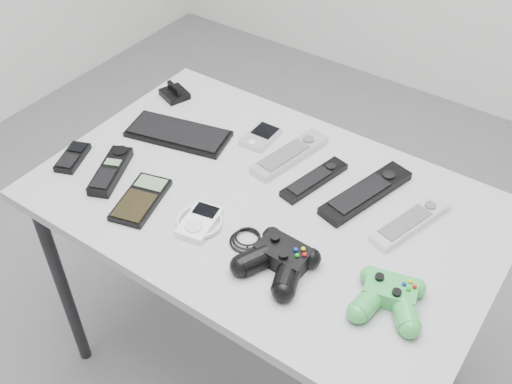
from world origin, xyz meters
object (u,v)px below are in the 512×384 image
Objects in this scene: remote_silver_a at (290,154)px; cordless_handset at (111,171)px; calculator at (141,199)px; desk at (267,217)px; mobile_phone at (73,157)px; controller_black at (279,258)px; pda_keyboard at (178,133)px; pda at (261,136)px; controller_green at (389,296)px; mp3_player at (200,221)px; remote_silver_b at (411,221)px; remote_black_a at (314,179)px; remote_black_b at (366,192)px.

remote_silver_a is 0.45m from cordless_handset.
cordless_handset reaches higher than calculator.
mobile_phone is (-0.48, -0.16, 0.07)m from desk.
remote_silver_a reaches higher than mobile_phone.
desk is at bearing 133.48° from controller_black.
mobile_phone reaches higher than pda_keyboard.
pda is 0.47× the size of remote_silver_a.
calculator is at bearing -109.20° from remote_silver_a.
mobile_phone is 0.74× the size of controller_green.
mobile_phone is 0.68× the size of calculator.
mp3_player is at bearing -25.22° from cordless_handset.
remote_silver_b reaches higher than pda_keyboard.
pda is 0.40m from cordless_handset.
remote_silver_b reaches higher than mobile_phone.
desk is 5.51× the size of remote_black_a.
controller_black is 1.72× the size of controller_green.
remote_black_a reaches higher than calculator.
controller_black is at bearing -24.60° from cordless_handset.
desk is 4.69× the size of remote_silver_a.
mp3_player is at bearing -115.91° from desk.
cordless_handset is at bearing -142.49° from remote_silver_b.
remote_black_b reaches higher than mp3_player.
calculator reaches higher than desk.
remote_black_b is 2.34× the size of mp3_player.
controller_black is at bearing -11.52° from mp3_player.
pda_keyboard is 0.72m from controller_green.
calculator is at bearing -174.51° from controller_black.
remote_silver_a is at bearing 44.34° from calculator.
remote_black_a is 1.75× the size of mp3_player.
remote_silver_b is at bearing -2.71° from mobile_phone.
remote_black_b is 0.74m from mobile_phone.
pda_keyboard is 0.40m from remote_black_a.
remote_silver_a is 2.05× the size of mp3_player.
mp3_player is at bearing -55.19° from pda_keyboard.
pda_keyboard is 1.39× the size of remote_black_a.
cordless_handset is 0.13m from calculator.
pda_keyboard and pda have the same top height.
remote_silver_b is at bearing 59.84° from controller_black.
desk is 4.11× the size of remote_black_b.
remote_black_b reaches higher than desk.
pda is (0.19, 0.11, 0.00)m from pda_keyboard.
remote_silver_a is 0.32m from mp3_player.
mobile_phone is (-0.55, -0.28, -0.00)m from remote_black_a.
remote_silver_a is 0.88× the size of remote_black_b.
pda_keyboard is at bearing -150.10° from pda.
calculator is (-0.09, -0.36, -0.00)m from pda.
cordless_handset reaches higher than remote_silver_b.
desk is at bearing -25.25° from pda_keyboard.
calculator is (-0.42, -0.32, -0.00)m from remote_black_b.
pda is 0.59m from controller_green.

